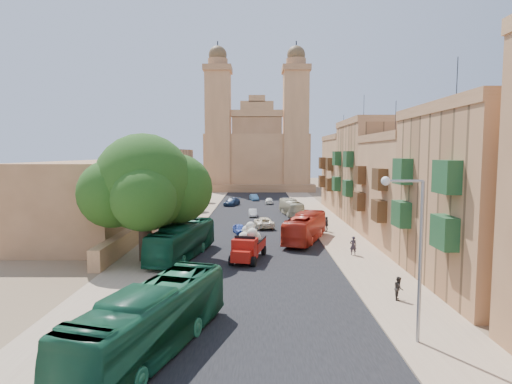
{
  "coord_description": "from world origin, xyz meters",
  "views": [
    {
      "loc": [
        0.28,
        -32.46,
        9.33
      ],
      "look_at": [
        0.0,
        26.0,
        4.0
      ],
      "focal_mm": 30.0,
      "sensor_mm": 36.0,
      "label": 1
    }
  ],
  "objects_px": {
    "bus_cream_east": "(291,208)",
    "car_white_a": "(253,213)",
    "bus_red_east": "(305,228)",
    "pedestrian_a": "(353,246)",
    "church": "(257,152)",
    "street_tree_b": "(181,196)",
    "bus_green_north": "(182,241)",
    "pedestrian_b": "(399,288)",
    "bus_green_south": "(152,320)",
    "car_white_b": "(269,201)",
    "olive_pickup": "(308,221)",
    "pedestrian_c": "(327,224)",
    "streetlamp": "(411,239)",
    "car_blue_a": "(240,229)",
    "car_blue_b": "(254,197)",
    "car_cream": "(264,222)",
    "street_tree_d": "(204,187)",
    "car_dkblue": "(232,202)",
    "street_tree_c": "(194,193)",
    "red_truck": "(248,244)",
    "ficus_tree": "(145,186)",
    "street_tree_a": "(160,211)"
  },
  "relations": [
    {
      "from": "car_blue_b",
      "to": "car_white_a",
      "type": "bearing_deg",
      "value": -102.37
    },
    {
      "from": "church",
      "to": "pedestrian_b",
      "type": "bearing_deg",
      "value": -83.75
    },
    {
      "from": "car_dkblue",
      "to": "bus_red_east",
      "type": "bearing_deg",
      "value": -54.38
    },
    {
      "from": "bus_green_north",
      "to": "pedestrian_b",
      "type": "bearing_deg",
      "value": -23.71
    },
    {
      "from": "bus_cream_east",
      "to": "car_white_a",
      "type": "relative_size",
      "value": 2.57
    },
    {
      "from": "bus_green_north",
      "to": "pedestrian_c",
      "type": "height_order",
      "value": "bus_green_north"
    },
    {
      "from": "bus_red_east",
      "to": "car_white_b",
      "type": "xyz_separation_m",
      "value": [
        -2.98,
        33.57,
        -0.88
      ]
    },
    {
      "from": "street_tree_c",
      "to": "car_blue_a",
      "type": "relative_size",
      "value": 1.4
    },
    {
      "from": "bus_cream_east",
      "to": "car_blue_a",
      "type": "xyz_separation_m",
      "value": [
        -7.11,
        -14.59,
        -0.63
      ]
    },
    {
      "from": "street_tree_b",
      "to": "bus_green_north",
      "type": "xyz_separation_m",
      "value": [
        3.5,
        -18.83,
        -2.06
      ]
    },
    {
      "from": "car_white_a",
      "to": "car_cream",
      "type": "bearing_deg",
      "value": -84.23
    },
    {
      "from": "bus_red_east",
      "to": "church",
      "type": "bearing_deg",
      "value": -66.27
    },
    {
      "from": "car_blue_b",
      "to": "olive_pickup",
      "type": "bearing_deg",
      "value": -89.88
    },
    {
      "from": "streetlamp",
      "to": "street_tree_b",
      "type": "bearing_deg",
      "value": 116.21
    },
    {
      "from": "church",
      "to": "car_white_a",
      "type": "distance_m",
      "value": 49.36
    },
    {
      "from": "car_dkblue",
      "to": "car_white_b",
      "type": "bearing_deg",
      "value": 40.27
    },
    {
      "from": "street_tree_a",
      "to": "bus_cream_east",
      "type": "relative_size",
      "value": 0.57
    },
    {
      "from": "bus_green_north",
      "to": "car_white_a",
      "type": "xyz_separation_m",
      "value": [
        6.0,
        24.91,
        -0.99
      ]
    },
    {
      "from": "street_tree_d",
      "to": "bus_green_south",
      "type": "xyz_separation_m",
      "value": [
        5.34,
        -61.22,
        -1.29
      ]
    },
    {
      "from": "red_truck",
      "to": "car_cream",
      "type": "bearing_deg",
      "value": 84.48
    },
    {
      "from": "red_truck",
      "to": "street_tree_c",
      "type": "bearing_deg",
      "value": 106.56
    },
    {
      "from": "street_tree_c",
      "to": "car_blue_b",
      "type": "relative_size",
      "value": 1.23
    },
    {
      "from": "church",
      "to": "pedestrian_a",
      "type": "height_order",
      "value": "church"
    },
    {
      "from": "church",
      "to": "bus_red_east",
      "type": "bearing_deg",
      "value": -85.43
    },
    {
      "from": "church",
      "to": "bus_green_south",
      "type": "height_order",
      "value": "church"
    },
    {
      "from": "church",
      "to": "car_blue_a",
      "type": "bearing_deg",
      "value": -91.71
    },
    {
      "from": "street_tree_b",
      "to": "car_blue_b",
      "type": "relative_size",
      "value": 1.48
    },
    {
      "from": "olive_pickup",
      "to": "car_white_a",
      "type": "xyz_separation_m",
      "value": [
        -7.0,
        10.08,
        -0.41
      ]
    },
    {
      "from": "bus_red_east",
      "to": "pedestrian_a",
      "type": "height_order",
      "value": "bus_red_east"
    },
    {
      "from": "ficus_tree",
      "to": "car_white_b",
      "type": "relative_size",
      "value": 3.22
    },
    {
      "from": "bus_green_south",
      "to": "pedestrian_b",
      "type": "height_order",
      "value": "bus_green_south"
    },
    {
      "from": "car_white_a",
      "to": "bus_red_east",
      "type": "bearing_deg",
      "value": -75.07
    },
    {
      "from": "pedestrian_c",
      "to": "pedestrian_a",
      "type": "bearing_deg",
      "value": 6.61
    },
    {
      "from": "bus_green_south",
      "to": "car_white_b",
      "type": "relative_size",
      "value": 3.35
    },
    {
      "from": "church",
      "to": "bus_red_east",
      "type": "height_order",
      "value": "church"
    },
    {
      "from": "bus_green_south",
      "to": "pedestrian_b",
      "type": "bearing_deg",
      "value": 44.48
    },
    {
      "from": "pedestrian_a",
      "to": "pedestrian_b",
      "type": "relative_size",
      "value": 1.16
    },
    {
      "from": "bus_cream_east",
      "to": "bus_red_east",
      "type": "bearing_deg",
      "value": 81.59
    },
    {
      "from": "ficus_tree",
      "to": "pedestrian_a",
      "type": "height_order",
      "value": "ficus_tree"
    },
    {
      "from": "street_tree_d",
      "to": "bus_green_north",
      "type": "bearing_deg",
      "value": -85.33
    },
    {
      "from": "ficus_tree",
      "to": "bus_red_east",
      "type": "xyz_separation_m",
      "value": [
        14.7,
        8.29,
        -5.06
      ]
    },
    {
      "from": "olive_pickup",
      "to": "car_white_b",
      "type": "xyz_separation_m",
      "value": [
        -4.19,
        25.87,
        -0.37
      ]
    },
    {
      "from": "car_white_a",
      "to": "pedestrian_a",
      "type": "bearing_deg",
      "value": -71.5
    },
    {
      "from": "street_tree_c",
      "to": "bus_cream_east",
      "type": "bearing_deg",
      "value": -17.3
    },
    {
      "from": "car_white_b",
      "to": "pedestrian_c",
      "type": "relative_size",
      "value": 1.9
    },
    {
      "from": "bus_green_north",
      "to": "streetlamp",
      "type": "bearing_deg",
      "value": -38.98
    },
    {
      "from": "bus_cream_east",
      "to": "pedestrian_b",
      "type": "distance_m",
      "value": 37.36
    },
    {
      "from": "streetlamp",
      "to": "car_blue_a",
      "type": "bearing_deg",
      "value": 108.47
    },
    {
      "from": "street_tree_d",
      "to": "bus_green_north",
      "type": "xyz_separation_m",
      "value": [
        3.5,
        -42.83,
        -1.35
      ]
    },
    {
      "from": "church",
      "to": "pedestrian_b",
      "type": "xyz_separation_m",
      "value": [
        9.25,
        -84.51,
        -8.76
      ]
    }
  ]
}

